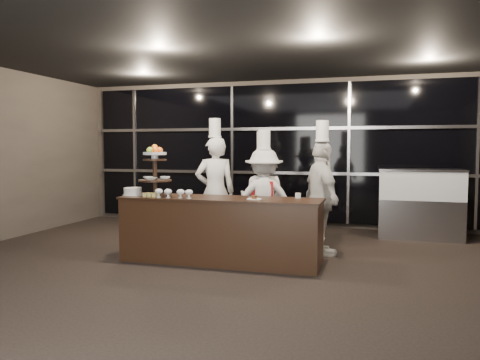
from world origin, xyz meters
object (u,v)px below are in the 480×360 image
(chef_a, at_px, (215,190))
(chef_c, at_px, (264,199))
(layer_cake, at_px, (133,192))
(chef_b, at_px, (263,198))
(display_stand, at_px, (155,167))
(chef_d, at_px, (322,197))
(display_case, at_px, (421,200))
(buffet_counter, at_px, (220,230))

(chef_a, distance_m, chef_c, 0.85)
(layer_cake, bearing_deg, chef_b, 35.21)
(display_stand, distance_m, chef_d, 2.50)
(chef_a, relative_size, chef_b, 1.12)
(chef_a, xyz_separation_m, chef_d, (1.76, -0.23, -0.05))
(chef_a, height_order, chef_b, chef_a)
(display_stand, bearing_deg, chef_d, 20.00)
(display_case, distance_m, chef_d, 2.39)
(buffet_counter, bearing_deg, layer_cake, -177.86)
(buffet_counter, height_order, chef_d, chef_d)
(chef_a, distance_m, chef_d, 1.78)
(layer_cake, relative_size, chef_d, 0.15)
(buffet_counter, distance_m, display_stand, 1.33)
(display_stand, relative_size, layer_cake, 2.48)
(display_case, xyz_separation_m, chef_d, (-1.54, -1.83, 0.19))
(display_stand, distance_m, chef_c, 1.79)
(display_case, distance_m, chef_c, 2.97)
(buffet_counter, bearing_deg, display_stand, -179.99)
(display_case, height_order, chef_d, chef_d)
(buffet_counter, distance_m, chef_b, 1.23)
(chef_a, bearing_deg, layer_cake, -128.25)
(display_stand, height_order, display_case, display_stand)
(display_stand, bearing_deg, chef_c, 35.93)
(buffet_counter, distance_m, chef_c, 1.13)
(layer_cake, relative_size, chef_c, 0.16)
(display_stand, relative_size, chef_d, 0.37)
(buffet_counter, xyz_separation_m, chef_a, (-0.45, 1.07, 0.45))
(display_case, bearing_deg, layer_cake, -147.00)
(chef_c, bearing_deg, display_case, 34.05)
(chef_c, bearing_deg, chef_b, 113.02)
(layer_cake, bearing_deg, chef_c, 31.46)
(display_stand, bearing_deg, display_case, 34.74)
(buffet_counter, bearing_deg, chef_c, 68.93)
(display_case, bearing_deg, display_stand, -145.26)
(buffet_counter, height_order, chef_c, chef_c)
(buffet_counter, bearing_deg, chef_d, 32.70)
(display_case, relative_size, chef_c, 0.76)
(display_stand, xyz_separation_m, chef_b, (1.33, 1.13, -0.54))
(chef_d, bearing_deg, display_case, 49.93)
(chef_d, bearing_deg, chef_a, 172.56)
(chef_a, bearing_deg, buffet_counter, -66.99)
(buffet_counter, bearing_deg, display_case, 43.15)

